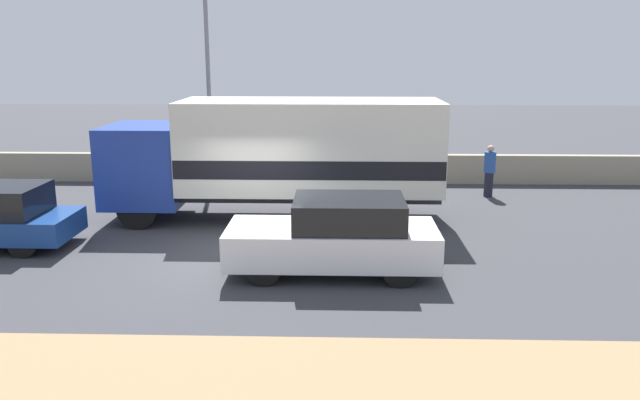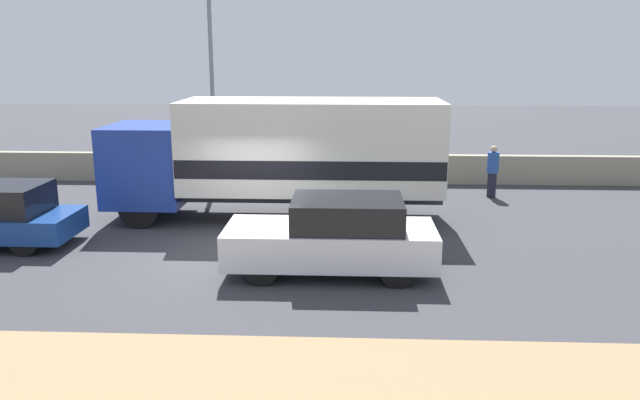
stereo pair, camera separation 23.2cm
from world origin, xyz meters
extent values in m
plane|color=#38383D|center=(0.00, 0.00, 0.00)|extent=(80.00, 80.00, 0.00)
cube|color=gray|center=(0.00, 7.90, 0.50)|extent=(60.00, 0.35, 1.01)
cylinder|color=slate|center=(-2.27, 7.48, 3.41)|extent=(0.14, 0.14, 6.81)
cube|color=navy|center=(-3.11, 2.89, 1.53)|extent=(2.06, 2.40, 2.13)
cube|color=black|center=(-4.12, 2.89, 1.96)|extent=(0.06, 2.04, 0.94)
cube|color=#2D2D33|center=(1.38, 2.89, 0.75)|extent=(6.91, 1.40, 0.25)
cube|color=silver|center=(1.38, 2.89, 2.07)|extent=(6.91, 2.54, 2.40)
cube|color=black|center=(1.38, 2.89, 1.62)|extent=(6.88, 2.56, 0.48)
cylinder|color=black|center=(-3.11, 1.86, 0.52)|extent=(1.04, 0.28, 1.04)
cylinder|color=black|center=(-3.11, 3.92, 0.52)|extent=(1.04, 0.28, 1.04)
cylinder|color=black|center=(3.28, 1.86, 0.52)|extent=(1.04, 0.28, 1.04)
cylinder|color=black|center=(3.28, 3.92, 0.52)|extent=(1.04, 0.28, 1.04)
cylinder|color=black|center=(1.90, 1.86, 0.52)|extent=(1.04, 0.28, 1.04)
cylinder|color=black|center=(1.90, 3.92, 0.52)|extent=(1.04, 0.28, 1.04)
cube|color=silver|center=(2.00, -1.30, 0.63)|extent=(4.36, 1.82, 0.74)
cube|color=black|center=(2.35, -1.30, 1.30)|extent=(2.27, 1.67, 0.61)
cylinder|color=black|center=(0.65, -2.08, 0.35)|extent=(0.70, 0.20, 0.70)
cylinder|color=black|center=(0.65, -0.51, 0.35)|extent=(0.70, 0.20, 0.70)
cylinder|color=black|center=(3.35, -2.08, 0.35)|extent=(0.70, 0.20, 0.70)
cylinder|color=black|center=(3.35, -0.51, 0.35)|extent=(0.70, 0.20, 0.70)
cylinder|color=black|center=(-4.97, -0.52, 0.33)|extent=(0.66, 0.20, 0.66)
cylinder|color=black|center=(-4.97, 1.00, 0.33)|extent=(0.66, 0.20, 0.66)
cylinder|color=#1E1E2D|center=(6.92, 5.84, 0.39)|extent=(0.28, 0.28, 0.79)
cylinder|color=#264C99|center=(6.92, 5.84, 1.11)|extent=(0.36, 0.36, 0.65)
sphere|color=tan|center=(6.92, 5.84, 1.55)|extent=(0.21, 0.21, 0.21)
camera|label=1|loc=(2.12, -13.71, 4.56)|focal=35.00mm
camera|label=2|loc=(2.35, -13.71, 4.56)|focal=35.00mm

